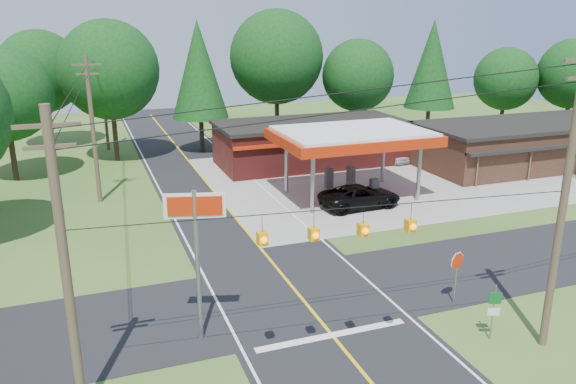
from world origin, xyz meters
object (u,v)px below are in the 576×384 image
object	(u,v)px
gas_canopy	(352,138)
suv_car	(360,196)
sedan_car	(391,155)
big_stop_sign	(196,233)
octagonal_stop_sign	(457,265)

from	to	relation	value
gas_canopy	suv_car	xyz separation A→B (m)	(-0.50, -2.46, -3.49)
sedan_car	big_stop_sign	xyz separation A→B (m)	(-22.00, -23.01, 3.89)
big_stop_sign	gas_canopy	bearing A→B (deg)	46.99
gas_canopy	sedan_car	bearing A→B (deg)	45.00
suv_car	octagonal_stop_sign	distance (m)	13.78
suv_car	octagonal_stop_sign	size ratio (longest dim) A/B	2.24
suv_car	big_stop_sign	world-z (taller)	big_stop_sign
suv_car	sedan_car	distance (m)	13.48
big_stop_sign	suv_car	bearing A→B (deg)	42.91
suv_car	sedan_car	bearing A→B (deg)	-41.69
octagonal_stop_sign	suv_car	bearing A→B (deg)	80.56
sedan_car	octagonal_stop_sign	world-z (taller)	octagonal_stop_sign
big_stop_sign	octagonal_stop_sign	size ratio (longest dim) A/B	2.48
big_stop_sign	octagonal_stop_sign	world-z (taller)	big_stop_sign
suv_car	big_stop_sign	distance (m)	18.81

